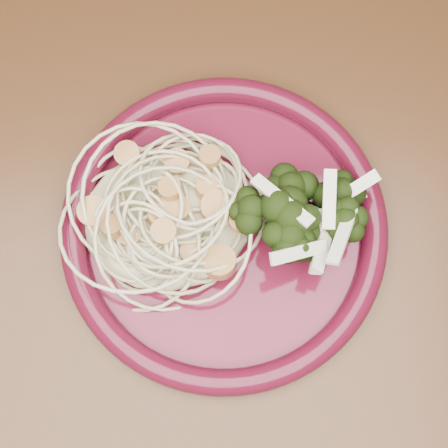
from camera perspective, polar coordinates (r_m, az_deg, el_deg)
dining_table at (r=0.59m, az=-11.34°, el=-10.45°), size 1.20×0.80×0.75m
dinner_plate at (r=0.48m, az=-0.00°, el=-0.33°), size 0.30×0.30×0.02m
spaghetti_pile at (r=0.48m, az=-5.31°, el=0.83°), size 0.15×0.14×0.03m
scallop_cluster at (r=0.44m, az=-5.71°, el=2.05°), size 0.14×0.14×0.04m
broccoli_pile at (r=0.46m, az=6.66°, el=-0.74°), size 0.11×0.15×0.05m
onion_garnish at (r=0.44m, az=7.09°, el=0.22°), size 0.08×0.10×0.05m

